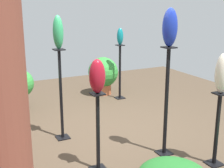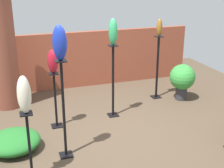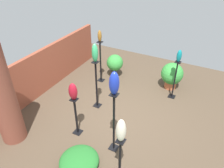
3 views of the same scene
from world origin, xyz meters
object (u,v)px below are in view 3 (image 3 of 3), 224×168
art_vase_cobalt (114,83)px  pedestal_jade (97,87)px  art_vase_ivory (121,131)px  art_vase_teal (179,56)px  art_vase_bronze (100,36)px  potted_plant_walkway_edge (172,75)px  pedestal_cobalt (114,125)px  brick_pillar (2,97)px  pedestal_ruby (76,118)px  pedestal_teal (174,82)px  pedestal_bronze (101,64)px  art_vase_jade (95,53)px  pedestal_ivory (120,160)px  potted_plant_near_pillar (115,64)px

art_vase_cobalt → pedestal_jade: bearing=44.3°
art_vase_ivory → art_vase_teal: art_vase_teal is taller
art_vase_bronze → potted_plant_walkway_edge: size_ratio=0.43×
pedestal_cobalt → art_vase_teal: size_ratio=4.25×
pedestal_cobalt → potted_plant_walkway_edge: (3.02, -0.48, -0.22)m
brick_pillar → pedestal_ruby: bearing=-57.0°
pedestal_teal → art_vase_cobalt: size_ratio=2.39×
potted_plant_walkway_edge → art_vase_teal: bearing=-158.4°
pedestal_jade → pedestal_bronze: size_ratio=1.02×
pedestal_jade → art_vase_bronze: bearing=25.4°
art_vase_bronze → art_vase_teal: 2.38m
pedestal_bronze → art_vase_ivory: bearing=-144.0°
art_vase_jade → art_vase_cobalt: art_vase_cobalt is taller
art_vase_bronze → art_vase_ivory: bearing=-144.0°
art_vase_cobalt → potted_plant_walkway_edge: bearing=-9.0°
art_vase_cobalt → pedestal_cobalt: bearing=90.0°
art_vase_teal → art_vase_jade: bearing=128.4°
brick_pillar → art_vase_bronze: size_ratio=6.55×
pedestal_jade → pedestal_ruby: bearing=-174.6°
pedestal_jade → potted_plant_walkway_edge: (1.87, -1.60, -0.17)m
pedestal_ivory → art_vase_bronze: art_vase_bronze is taller
pedestal_ivory → art_vase_ivory: size_ratio=1.97×
art_vase_teal → potted_plant_walkway_edge: (0.46, 0.18, -0.88)m
pedestal_ruby → pedestal_ivory: size_ratio=1.04×
art_vase_jade → art_vase_cobalt: (-1.14, -1.12, 0.11)m
pedestal_ivory → potted_plant_walkway_edge: (3.56, -0.07, 0.04)m
brick_pillar → pedestal_cobalt: bearing=-70.8°
art_vase_teal → potted_plant_near_pillar: (0.28, 2.08, -0.88)m
pedestal_ruby → pedestal_cobalt: size_ratio=0.67×
art_vase_ivory → art_vase_teal: 3.11m
art_vase_jade → art_vase_teal: (1.41, -1.78, -0.29)m
pedestal_teal → art_vase_bronze: 2.58m
art_vase_teal → pedestal_ruby: bearing=146.6°
pedestal_jade → art_vase_cobalt: 1.95m
pedestal_bronze → potted_plant_walkway_edge: 2.28m
potted_plant_walkway_edge → potted_plant_near_pillar: potted_plant_walkway_edge is taller
art_vase_teal → pedestal_teal: bearing=90.0°
potted_plant_walkway_edge → pedestal_bronze: bearing=106.7°
pedestal_teal → brick_pillar: bearing=138.8°
art_vase_jade → pedestal_cobalt: bearing=-135.7°
pedestal_jade → potted_plant_near_pillar: bearing=10.2°
brick_pillar → pedestal_cobalt: size_ratio=1.57×
art_vase_cobalt → pedestal_ruby: bearing=88.7°
pedestal_ruby → art_vase_ivory: bearing=-111.7°
brick_pillar → pedestal_jade: bearing=-30.7°
pedestal_cobalt → pedestal_teal: size_ratio=1.28×
pedestal_cobalt → art_vase_jade: size_ratio=3.12×
pedestal_ivory → art_vase_jade: bearing=42.2°
art_vase_ivory → potted_plant_walkway_edge: 3.64m
brick_pillar → art_vase_teal: size_ratio=6.67×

